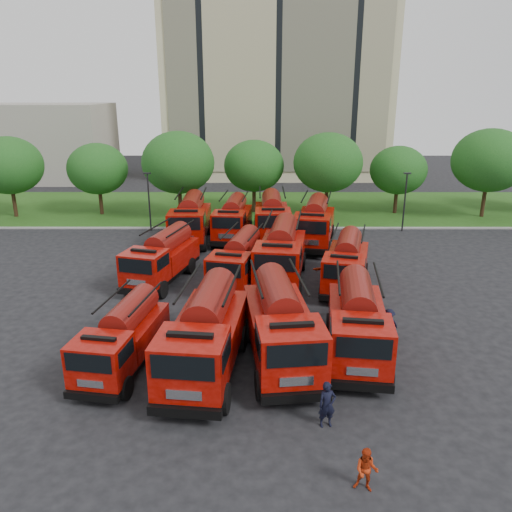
{
  "coord_description": "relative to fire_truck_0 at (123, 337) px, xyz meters",
  "views": [
    {
      "loc": [
        -0.74,
        -24.93,
        11.75
      ],
      "look_at": [
        -0.78,
        4.84,
        1.8
      ],
      "focal_mm": 35.0,
      "sensor_mm": 36.0,
      "label": 1
    }
  ],
  "objects": [
    {
      "name": "lamp_post_0",
      "position": [
        -3.4,
        22.57,
        1.44
      ],
      "size": [
        0.6,
        0.25,
        5.11
      ],
      "color": "black",
      "rests_on": "ground"
    },
    {
      "name": "tree_4",
      "position": [
        12.6,
        27.87,
        3.77
      ],
      "size": [
        6.55,
        6.55,
        8.01
      ],
      "color": "#382314",
      "rests_on": "ground"
    },
    {
      "name": "fire_truck_11",
      "position": [
        10.42,
        18.49,
        0.34
      ],
      "size": [
        4.16,
        8.19,
        3.56
      ],
      "rotation": [
        0.0,
        0.0,
        -0.2
      ],
      "color": "black",
      "rests_on": "ground"
    },
    {
      "name": "tree_2",
      "position": [
        -1.4,
        26.87,
        3.9
      ],
      "size": [
        6.72,
        6.72,
        8.22
      ],
      "color": "#382314",
      "rests_on": "ground"
    },
    {
      "name": "curb",
      "position": [
        6.6,
        23.27,
        -1.39
      ],
      "size": [
        70.0,
        0.3,
        0.14
      ],
      "primitive_type": "cube",
      "color": "gray",
      "rests_on": "ground"
    },
    {
      "name": "fire_truck_7",
      "position": [
        11.4,
        9.54,
        0.14
      ],
      "size": [
        4.01,
        7.32,
        3.16
      ],
      "rotation": [
        0.0,
        0.0,
        -0.25
      ],
      "color": "black",
      "rests_on": "ground"
    },
    {
      "name": "fire_truck_2",
      "position": [
        6.94,
        0.52,
        0.33
      ],
      "size": [
        3.54,
        8.05,
        3.55
      ],
      "rotation": [
        0.0,
        0.0,
        0.11
      ],
      "color": "black",
      "rests_on": "ground"
    },
    {
      "name": "fire_truck_9",
      "position": [
        3.91,
        20.2,
        0.21
      ],
      "size": [
        3.2,
        7.46,
        3.3
      ],
      "rotation": [
        0.0,
        0.0,
        -0.09
      ],
      "color": "black",
      "rests_on": "ground"
    },
    {
      "name": "tree_6",
      "position": [
        27.6,
        27.37,
        4.03
      ],
      "size": [
        6.89,
        6.89,
        8.42
      ],
      "color": "#382314",
      "rests_on": "ground"
    },
    {
      "name": "fire_truck_4",
      "position": [
        -0.17,
        10.5,
        0.17
      ],
      "size": [
        4.19,
        7.45,
        3.22
      ],
      "rotation": [
        0.0,
        0.0,
        -0.27
      ],
      "color": "black",
      "rests_on": "ground"
    },
    {
      "name": "fire_truck_3",
      "position": [
        10.47,
        1.09,
        0.22
      ],
      "size": [
        3.44,
        7.57,
        3.33
      ],
      "rotation": [
        0.0,
        0.0,
        -0.13
      ],
      "color": "black",
      "rests_on": "ground"
    },
    {
      "name": "apartment_building",
      "position": [
        8.6,
        53.31,
        11.04
      ],
      "size": [
        30.0,
        14.18,
        25.0
      ],
      "color": "beige",
      "rests_on": "ground"
    },
    {
      "name": "fire_truck_8",
      "position": [
        0.52,
        19.54,
        0.37
      ],
      "size": [
        3.02,
        8.0,
        3.62
      ],
      "rotation": [
        0.0,
        0.0,
        0.01
      ],
      "color": "black",
      "rests_on": "ground"
    },
    {
      "name": "lawn",
      "position": [
        6.6,
        31.37,
        -1.4
      ],
      "size": [
        70.0,
        16.0,
        0.12
      ],
      "primitive_type": "cube",
      "color": "#234713",
      "rests_on": "ground"
    },
    {
      "name": "tree_5",
      "position": [
        19.6,
        28.87,
        2.89
      ],
      "size": [
        5.46,
        5.46,
        6.68
      ],
      "color": "#382314",
      "rests_on": "ground"
    },
    {
      "name": "tree_3",
      "position": [
        5.6,
        29.37,
        3.23
      ],
      "size": [
        5.88,
        5.88,
        7.19
      ],
      "color": "#382314",
      "rests_on": "ground"
    },
    {
      "name": "firefighter_3",
      "position": [
        12.35,
        2.65,
        -1.46
      ],
      "size": [
        1.13,
        0.78,
        1.58
      ],
      "primitive_type": "imported",
      "rotation": [
        0.0,
        0.0,
        3.41
      ],
      "color": "black",
      "rests_on": "ground"
    },
    {
      "name": "ground",
      "position": [
        6.6,
        5.37,
        -1.46
      ],
      "size": [
        140.0,
        140.0,
        0.0
      ],
      "primitive_type": "plane",
      "color": "black",
      "rests_on": "ground"
    },
    {
      "name": "fire_truck_1",
      "position": [
        3.67,
        -0.35,
        0.35
      ],
      "size": [
        3.58,
        8.13,
        3.59
      ],
      "rotation": [
        0.0,
        0.0,
        -0.11
      ],
      "color": "black",
      "rests_on": "ground"
    },
    {
      "name": "fire_truck_6",
      "position": [
        7.42,
        10.79,
        0.37
      ],
      "size": [
        3.82,
        8.29,
        3.64
      ],
      "rotation": [
        0.0,
        0.0,
        -0.14
      ],
      "color": "black",
      "rests_on": "ground"
    },
    {
      "name": "fire_truck_5",
      "position": [
        4.73,
        9.99,
        0.12
      ],
      "size": [
        3.81,
        7.22,
        3.13
      ],
      "rotation": [
        0.0,
        0.0,
        -0.22
      ],
      "color": "black",
      "rests_on": "ground"
    },
    {
      "name": "firefighter_5",
      "position": [
        10.19,
        9.92,
        -1.46
      ],
      "size": [
        1.68,
        0.85,
        1.74
      ],
      "primitive_type": "imported",
      "rotation": [
        0.0,
        0.0,
        3.04
      ],
      "color": "#B22C0D",
      "rests_on": "ground"
    },
    {
      "name": "firefighter_1",
      "position": [
        9.2,
        -7.23,
        -1.46
      ],
      "size": [
        0.81,
        0.59,
        1.48
      ],
      "primitive_type": "imported",
      "rotation": [
        0.0,
        0.0,
        -0.3
      ],
      "color": "#B22C0D",
      "rests_on": "ground"
    },
    {
      "name": "fire_truck_0",
      "position": [
        0.0,
        0.0,
        0.0
      ],
      "size": [
        3.17,
        6.62,
        2.89
      ],
      "rotation": [
        0.0,
        0.0,
        -0.16
      ],
      "color": "black",
      "rests_on": "ground"
    },
    {
      "name": "fire_truck_10",
      "position": [
        7.12,
        20.15,
        0.36
      ],
      "size": [
        2.96,
        7.94,
        3.6
      ],
      "rotation": [
        0.0,
        0.0,
        -0.0
      ],
      "color": "black",
      "rests_on": "ground"
    },
    {
      "name": "lamp_post_1",
      "position": [
        18.6,
        22.57,
        1.44
      ],
      "size": [
        0.6,
        0.25,
        5.11
      ],
      "color": "black",
      "rests_on": "ground"
    },
    {
      "name": "tree_0",
      "position": [
        -17.4,
        27.37,
        3.56
      ],
      "size": [
        6.3,
        6.3,
        7.7
      ],
      "color": "#382314",
      "rests_on": "ground"
    },
    {
      "name": "firefighter_2",
      "position": [
        11.29,
        0.67,
        -1.46
      ],
      "size": [
        0.8,
        1.08,
        1.64
      ],
      "primitive_type": "imported",
      "rotation": [
        0.0,
        0.0,
        1.86
      ],
      "color": "#B22C0D",
      "rests_on": "ground"
    },
    {
      "name": "firefighter_0",
      "position": [
        8.42,
        -4.12,
        -1.46
      ],
      "size": [
        0.74,
        0.61,
        1.8
      ],
      "primitive_type": "imported",
      "rotation": [
        0.0,
        0.0,
        0.22
      ],
      "color": "black",
      "rests_on": "ground"
    },
    {
      "name": "tree_1",
      "position": [
        -9.4,
        28.37,
        3.09
      ],
      "size": [
        5.71,
        5.71,
        6.98
      ],
      "color": "#382314",
      "rests_on": "ground"
    },
    {
      "name": "firefighter_4",
      "position": [
        -0.53,
        8.1,
        -1.46
      ],
      "size": [
        0.98,
        0.94,
        1.68
      ],
      "primitive_type": "imported",
      "rotation": [
        0.0,
        0.0,
        2.43
      ],
      "color": "black",
      "rests_on": "ground"
    },
    {
      "name": "side_building",
      "position": [
        -23.4,
        49.37,
        3.54
      ],
      "size": [
        18.0,
        12.0,
        10.0
      ],
      "primitive_type": "cube",
      "color": "gray",
      "rests_on": "ground"
    }
  ]
}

